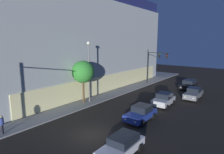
{
  "coord_description": "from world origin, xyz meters",
  "views": [
    {
      "loc": [
        -11.6,
        -11.62,
        8.39
      ],
      "look_at": [
        7.74,
        3.64,
        3.99
      ],
      "focal_mm": 30.31,
      "sensor_mm": 36.0,
      "label": 1
    }
  ],
  "objects": [
    {
      "name": "car_white",
      "position": [
        -0.79,
        -4.04,
        0.78
      ],
      "size": [
        4.31,
        2.13,
        1.49
      ],
      "color": "silver",
      "rests_on": "ground"
    },
    {
      "name": "ground_plane",
      "position": [
        0.0,
        0.0,
        0.0
      ],
      "size": [
        120.0,
        120.0,
        0.0
      ],
      "primitive_type": "plane",
      "color": "black"
    },
    {
      "name": "modern_building",
      "position": [
        13.52,
        20.95,
        8.7
      ],
      "size": [
        37.6,
        24.8,
        17.54
      ],
      "color": "#4C4C51",
      "rests_on": "ground"
    },
    {
      "name": "car_blue",
      "position": [
        5.8,
        -1.93,
        0.85
      ],
      "size": [
        4.2,
        2.19,
        1.68
      ],
      "color": "navy",
      "rests_on": "ground"
    },
    {
      "name": "traffic_light_far_corner",
      "position": [
        23.64,
        5.17,
        4.99
      ],
      "size": [
        0.64,
        4.77,
        6.95
      ],
      "color": "black",
      "rests_on": "sidewalk_corner"
    },
    {
      "name": "car_grey",
      "position": [
        18.17,
        -4.08,
        0.83
      ],
      "size": [
        4.63,
        2.18,
        1.68
      ],
      "color": "slate",
      "rests_on": "ground"
    },
    {
      "name": "car_black",
      "position": [
        23.91,
        -1.67,
        0.87
      ],
      "size": [
        4.51,
        2.37,
        1.73
      ],
      "color": "black",
      "rests_on": "ground"
    },
    {
      "name": "sidewalk_tree",
      "position": [
        6.11,
        7.44,
        4.51
      ],
      "size": [
        3.09,
        3.09,
        5.92
      ],
      "color": "#4E381E",
      "rests_on": "sidewalk_corner"
    },
    {
      "name": "pedestrian_waiting",
      "position": [
        -5.09,
        6.36,
        1.21
      ],
      "size": [
        0.36,
        0.36,
        1.79
      ],
      "color": "black",
      "rests_on": "sidewalk_corner"
    },
    {
      "name": "street_lamp_sidewalk",
      "position": [
        6.75,
        6.92,
        5.43
      ],
      "size": [
        0.44,
        0.44,
        8.49
      ],
      "color": "#616161",
      "rests_on": "sidewalk_corner"
    },
    {
      "name": "car_silver",
      "position": [
        12.33,
        -1.76,
        0.85
      ],
      "size": [
        4.12,
        2.3,
        1.7
      ],
      "color": "#B7BABF",
      "rests_on": "ground"
    }
  ]
}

